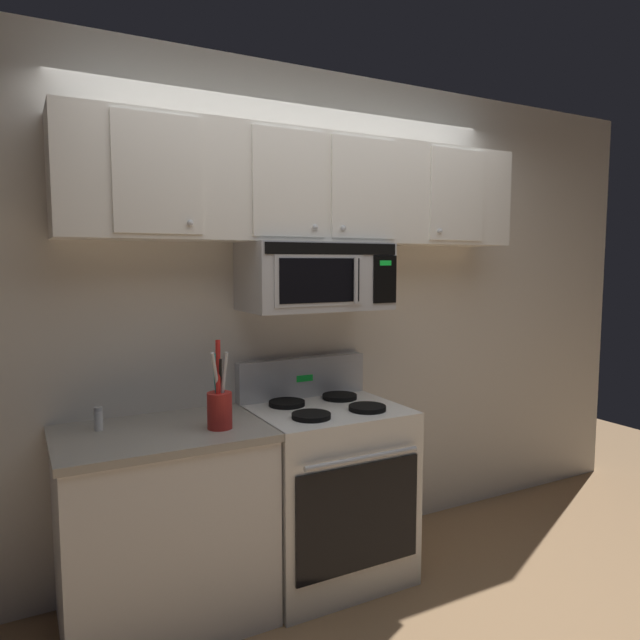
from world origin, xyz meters
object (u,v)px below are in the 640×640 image
utensil_crock_red (219,404)px  salt_shaker (98,419)px  over_range_microwave (315,276)px  stove_range (326,488)px

utensil_crock_red → salt_shaker: utensil_crock_red is taller
over_range_microwave → utensil_crock_red: size_ratio=1.89×
stove_range → utensil_crock_red: size_ratio=2.78×
over_range_microwave → utensil_crock_red: over_range_microwave is taller
stove_range → salt_shaker: 1.20m
over_range_microwave → salt_shaker: 1.26m
over_range_microwave → salt_shaker: bearing=179.5°
stove_range → over_range_microwave: over_range_microwave is taller
stove_range → utensil_crock_red: utensil_crock_red is taller
stove_range → salt_shaker: size_ratio=10.64×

